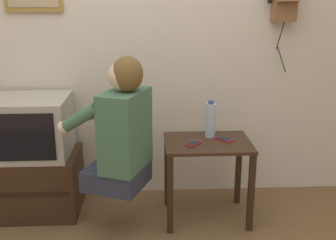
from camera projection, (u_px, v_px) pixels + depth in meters
wall_back at (129, 35)px, 3.15m from camera, size 6.80×0.05×2.55m
side_table at (207, 158)px, 2.96m from camera, size 0.60×0.45×0.58m
person at (121, 129)px, 2.70m from camera, size 0.60×0.55×0.87m
tv_stand at (35, 182)px, 3.12m from camera, size 0.65×0.49×0.45m
television at (30, 126)px, 3.00m from camera, size 0.56×0.50×0.42m
cell_phone_held at (194, 144)px, 2.87m from camera, size 0.12×0.13×0.01m
cell_phone_spare at (224, 139)px, 2.95m from camera, size 0.12×0.14×0.01m
water_bottle at (210, 120)px, 2.99m from camera, size 0.07×0.07×0.27m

